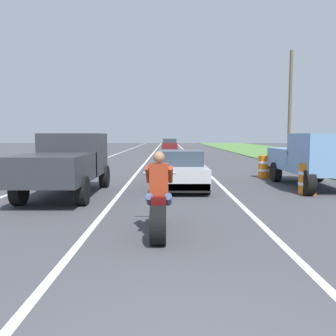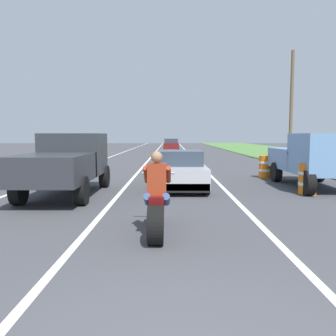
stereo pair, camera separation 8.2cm
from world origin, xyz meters
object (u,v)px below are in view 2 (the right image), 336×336
(sports_car_silver, at_px, (180,171))
(motorcycle_with_rider, at_px, (157,205))
(pickup_truck_left_lane_dark_grey, at_px, (67,161))
(construction_barrel_mid, at_px, (265,167))
(construction_barrel_nearest, at_px, (308,179))
(pickup_truck_right_shoulder_light_blue, at_px, (314,157))
(distant_car_far_ahead, at_px, (171,145))

(sports_car_silver, bearing_deg, motorcycle_with_rider, -95.66)
(pickup_truck_left_lane_dark_grey, distance_m, construction_barrel_mid, 8.89)
(pickup_truck_left_lane_dark_grey, relative_size, construction_barrel_nearest, 4.80)
(pickup_truck_right_shoulder_light_blue, height_order, construction_barrel_mid, pickup_truck_right_shoulder_light_blue)
(sports_car_silver, bearing_deg, distant_car_far_ahead, 90.49)
(pickup_truck_right_shoulder_light_blue, distance_m, construction_barrel_mid, 3.13)
(motorcycle_with_rider, relative_size, distant_car_far_ahead, 0.55)
(motorcycle_with_rider, bearing_deg, pickup_truck_right_shoulder_light_blue, 48.33)
(pickup_truck_left_lane_dark_grey, bearing_deg, pickup_truck_right_shoulder_light_blue, 11.23)
(construction_barrel_mid, bearing_deg, pickup_truck_right_shoulder_light_blue, -71.37)
(pickup_truck_left_lane_dark_grey, height_order, construction_barrel_mid, pickup_truck_left_lane_dark_grey)
(construction_barrel_nearest, distance_m, distant_car_far_ahead, 30.39)
(sports_car_silver, height_order, pickup_truck_left_lane_dark_grey, pickup_truck_left_lane_dark_grey)
(motorcycle_with_rider, xyz_separation_m, pickup_truck_left_lane_dark_grey, (-3.05, 4.50, 0.51))
(construction_barrel_mid, bearing_deg, motorcycle_with_rider, -116.48)
(motorcycle_with_rider, relative_size, sports_car_silver, 0.51)
(sports_car_silver, xyz_separation_m, distant_car_far_ahead, (-0.24, 28.62, 0.14))
(sports_car_silver, relative_size, pickup_truck_right_shoulder_light_blue, 0.90)
(motorcycle_with_rider, relative_size, construction_barrel_nearest, 2.21)
(pickup_truck_left_lane_dark_grey, distance_m, pickup_truck_right_shoulder_light_blue, 8.73)
(pickup_truck_right_shoulder_light_blue, bearing_deg, sports_car_silver, -179.34)
(pickup_truck_left_lane_dark_grey, relative_size, construction_barrel_mid, 4.80)
(pickup_truck_right_shoulder_light_blue, bearing_deg, distant_car_far_ahead, 100.22)
(construction_barrel_mid, height_order, distant_car_far_ahead, distant_car_far_ahead)
(pickup_truck_left_lane_dark_grey, xyz_separation_m, distant_car_far_ahead, (3.41, 30.26, -0.33))
(sports_car_silver, distance_m, construction_barrel_mid, 4.92)
(motorcycle_with_rider, bearing_deg, construction_barrel_mid, 63.52)
(pickup_truck_right_shoulder_light_blue, xyz_separation_m, distant_car_far_ahead, (-5.15, 28.56, -0.33))
(construction_barrel_mid, bearing_deg, sports_car_silver, -142.97)
(sports_car_silver, distance_m, pickup_truck_left_lane_dark_grey, 4.04)
(pickup_truck_left_lane_dark_grey, bearing_deg, construction_barrel_nearest, 1.36)
(sports_car_silver, height_order, distant_car_far_ahead, distant_car_far_ahead)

